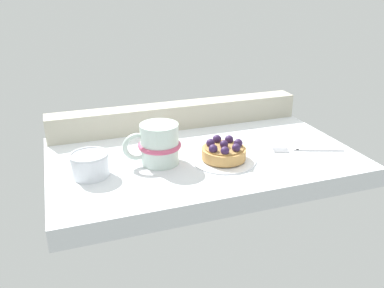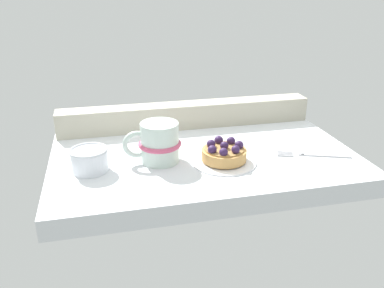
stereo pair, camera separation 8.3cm
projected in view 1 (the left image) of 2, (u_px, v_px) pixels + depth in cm
name	position (u px, v px, depth cm)	size (l,w,h in cm)	color
ground_plane	(201.00, 160.00, 90.31)	(66.34, 40.79, 4.13)	silver
window_rail_back	(178.00, 115.00, 103.58)	(65.01, 5.72, 6.15)	#B2AD99
dessert_plate	(223.00, 159.00, 85.34)	(13.78, 13.78, 0.61)	white
raspberry_tart	(224.00, 151.00, 84.62)	(9.40, 9.40, 4.07)	tan
coffee_mug	(158.00, 144.00, 82.85)	(12.29, 9.03, 8.56)	silver
dessert_fork	(307.00, 149.00, 90.16)	(15.47, 6.89, 0.60)	#B7B7BC
sugar_bowl	(90.00, 164.00, 78.04)	(7.70, 7.70, 4.76)	silver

